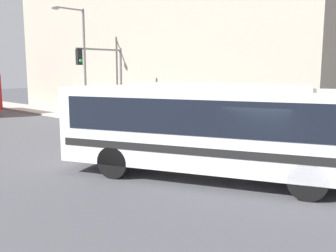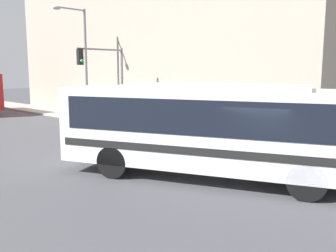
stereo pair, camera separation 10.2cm
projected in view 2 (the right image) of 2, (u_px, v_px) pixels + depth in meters
ground_plane at (256, 186)px, 11.44m from camera, size 120.00×120.00×0.00m
sidewalk at (66, 114)px, 29.15m from camera, size 2.90×70.00×0.12m
building_facade at (154, 34)px, 27.93m from camera, size 6.00×27.48×12.27m
city_bus at (216, 125)px, 11.91m from camera, size 6.01×10.37×3.07m
fire_hydrant at (204, 130)px, 19.01m from camera, size 0.27×0.37×0.70m
traffic_light_pole at (106, 72)px, 22.17m from camera, size 3.28×0.35×4.68m
parking_meter at (150, 114)px, 21.56m from camera, size 0.14×0.14×1.23m
street_lamp at (82, 55)px, 25.32m from camera, size 2.45×0.28×7.38m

